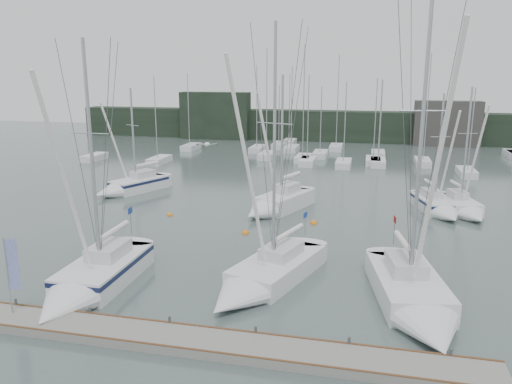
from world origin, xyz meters
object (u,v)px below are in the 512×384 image
at_px(buoy_a, 245,233).
at_px(buoy_c, 170,215).
at_px(sailboat_mid_a, 128,187).
at_px(sailboat_near_center, 258,281).
at_px(buoy_b, 314,224).
at_px(sailboat_near_left, 88,283).
at_px(sailboat_mid_e, 465,209).
at_px(sailboat_mid_d, 439,208).
at_px(sailboat_near_right, 418,304).
at_px(dock_banner, 11,269).
at_px(sailboat_mid_c, 274,205).

relative_size(buoy_a, buoy_c, 1.10).
bearing_deg(buoy_a, sailboat_mid_a, 146.17).
bearing_deg(sailboat_near_center, buoy_c, 147.99).
bearing_deg(buoy_b, sailboat_mid_a, 162.37).
bearing_deg(sailboat_near_left, sailboat_mid_e, 41.85).
height_order(sailboat_near_left, sailboat_mid_d, sailboat_near_left).
distance_m(sailboat_near_right, sailboat_mid_e, 19.54).
relative_size(sailboat_near_center, buoy_c, 30.94).
height_order(buoy_b, dock_banner, dock_banner).
bearing_deg(buoy_a, sailboat_near_center, -71.69).
height_order(sailboat_mid_d, buoy_a, sailboat_mid_d).
height_order(sailboat_mid_c, buoy_a, sailboat_mid_c).
bearing_deg(buoy_b, sailboat_mid_d, 27.12).
height_order(sailboat_mid_e, dock_banner, sailboat_mid_e).
xyz_separation_m(buoy_b, buoy_c, (-11.75, -0.37, 0.00)).
bearing_deg(buoy_b, sailboat_near_center, -96.84).
height_order(sailboat_near_right, buoy_c, sailboat_near_right).
bearing_deg(sailboat_near_left, buoy_c, 95.34).
height_order(sailboat_near_left, buoy_a, sailboat_near_left).
xyz_separation_m(sailboat_near_right, sailboat_mid_a, (-25.23, 19.78, -0.00)).
distance_m(sailboat_near_left, sailboat_mid_a, 22.81).
bearing_deg(sailboat_mid_e, dock_banner, -149.65).
height_order(sailboat_mid_a, sailboat_mid_e, sailboat_mid_e).
height_order(sailboat_near_left, sailboat_mid_c, sailboat_near_left).
xyz_separation_m(sailboat_near_center, sailboat_mid_c, (-2.06, 15.13, 0.11)).
xyz_separation_m(sailboat_mid_d, buoy_b, (-9.73, -4.98, -0.53)).
bearing_deg(sailboat_near_center, sailboat_mid_e, 71.43).
xyz_separation_m(sailboat_mid_d, dock_banner, (-21.62, -23.54, 2.07)).
bearing_deg(buoy_b, sailboat_mid_c, 146.00).
bearing_deg(buoy_a, sailboat_mid_d, 30.73).
bearing_deg(sailboat_near_center, buoy_a, 126.66).
height_order(sailboat_near_center, sailboat_mid_c, sailboat_near_center).
bearing_deg(sailboat_mid_a, sailboat_near_right, -13.73).
relative_size(sailboat_mid_d, sailboat_mid_e, 0.95).
bearing_deg(sailboat_near_right, sailboat_mid_e, 64.22).
xyz_separation_m(sailboat_near_right, buoy_b, (-6.56, 13.85, -0.60)).
relative_size(buoy_a, buoy_b, 0.97).
distance_m(sailboat_mid_e, dock_banner, 33.44).
bearing_deg(sailboat_mid_e, sailboat_mid_d, 165.44).
xyz_separation_m(sailboat_near_center, sailboat_mid_e, (13.29, 17.69, -0.00)).
bearing_deg(sailboat_mid_e, sailboat_mid_a, 163.70).
bearing_deg(buoy_c, sailboat_near_left, -83.83).
bearing_deg(sailboat_near_center, sailboat_mid_c, 116.09).
distance_m(sailboat_near_center, buoy_c, 16.03).
height_order(sailboat_near_left, sailboat_mid_a, sailboat_near_left).
relative_size(sailboat_near_center, buoy_a, 28.15).
xyz_separation_m(sailboat_mid_a, buoy_b, (18.67, -5.93, -0.60)).
bearing_deg(buoy_c, buoy_b, 1.83).
bearing_deg(sailboat_near_left, sailboat_mid_d, 44.65).
height_order(buoy_a, buoy_b, buoy_b).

